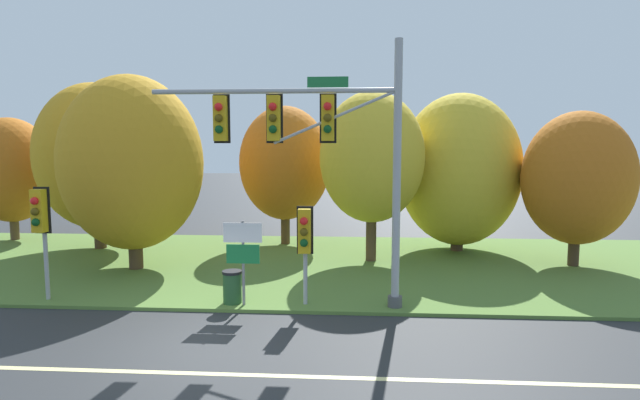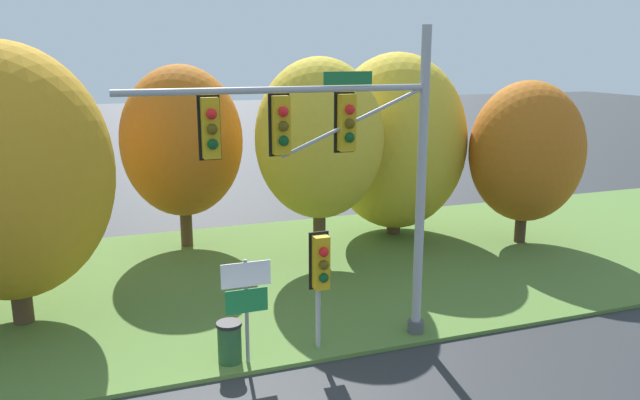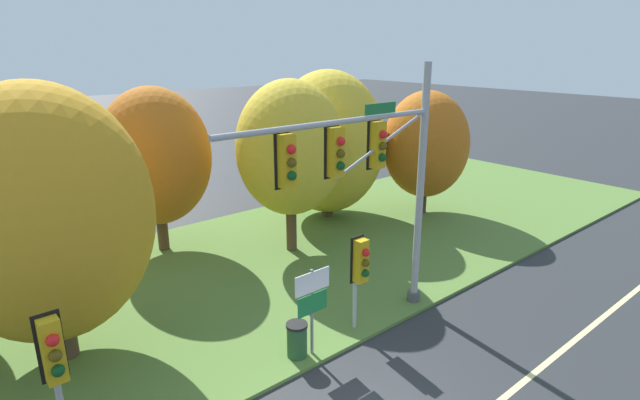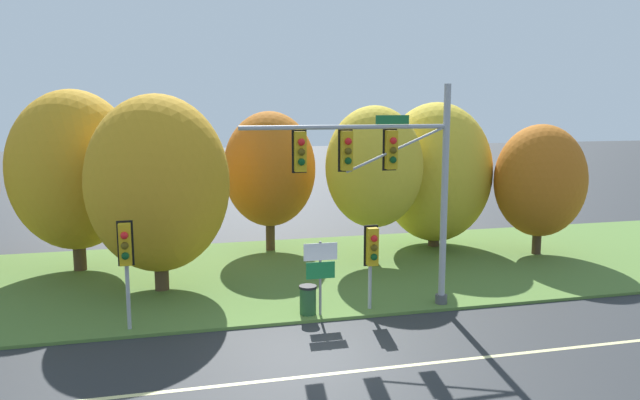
{
  "view_description": "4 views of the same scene",
  "coord_description": "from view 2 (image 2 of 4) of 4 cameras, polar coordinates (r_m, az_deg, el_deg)",
  "views": [
    {
      "loc": [
        3.73,
        -10.55,
        4.46
      ],
      "look_at": [
        2.84,
        3.19,
        3.05
      ],
      "focal_mm": 28.0,
      "sensor_mm": 36.0,
      "label": 1
    },
    {
      "loc": [
        -2.02,
        -9.47,
        6.78
      ],
      "look_at": [
        2.74,
        3.83,
        3.42
      ],
      "focal_mm": 35.0,
      "sensor_mm": 36.0,
      "label": 2
    },
    {
      "loc": [
        -6.37,
        -5.82,
        7.79
      ],
      "look_at": [
        2.0,
        4.11,
        3.74
      ],
      "focal_mm": 28.0,
      "sensor_mm": 36.0,
      "label": 3
    },
    {
      "loc": [
        -3.91,
        -15.52,
        6.76
      ],
      "look_at": [
        0.8,
        3.26,
        3.74
      ],
      "focal_mm": 35.0,
      "sensor_mm": 36.0,
      "label": 4
    }
  ],
  "objects": [
    {
      "name": "route_sign_post",
      "position": [
        13.64,
        -6.75,
        -8.6
      ],
      "size": [
        1.08,
        0.08,
        2.38
      ],
      "color": "slate",
      "rests_on": "grass_verge"
    },
    {
      "name": "tree_right_far",
      "position": [
        23.13,
        6.95,
        5.31
      ],
      "size": [
        5.14,
        5.14,
        6.7
      ],
      "color": "#4C3823",
      "rests_on": "grass_verge"
    },
    {
      "name": "tree_behind_signpost",
      "position": [
        16.76,
        -26.72,
        2.23
      ],
      "size": [
        5.0,
        5.0,
        6.99
      ],
      "color": "#4C3823",
      "rests_on": "grass_verge"
    },
    {
      "name": "tree_furthest_back",
      "position": [
        23.01,
        18.33,
        4.2
      ],
      "size": [
        3.94,
        3.94,
        5.75
      ],
      "color": "#423021",
      "rests_on": "grass_verge"
    },
    {
      "name": "trash_bin",
      "position": [
        14.19,
        -8.27,
        -12.71
      ],
      "size": [
        0.56,
        0.56,
        0.93
      ],
      "color": "#234C28",
      "rests_on": "grass_verge"
    },
    {
      "name": "pedestrian_signal_further_along",
      "position": [
        14.0,
        0.06,
        -6.25
      ],
      "size": [
        0.46,
        0.55,
        2.79
      ],
      "color": "#9EA0A5",
      "rests_on": "grass_verge"
    },
    {
      "name": "traffic_signal_mast",
      "position": [
        13.59,
        1.7,
        4.41
      ],
      "size": [
        6.89,
        0.49,
        7.27
      ],
      "color": "#9EA0A5",
      "rests_on": "grass_verge"
    },
    {
      "name": "grass_verge",
      "position": [
        19.06,
        -12.43,
        -7.63
      ],
      "size": [
        48.0,
        11.5,
        0.1
      ],
      "primitive_type": "cube",
      "color": "#517533",
      "rests_on": "ground"
    },
    {
      "name": "tree_mid_verge",
      "position": [
        21.9,
        -12.5,
        5.25
      ],
      "size": [
        4.14,
        4.14,
        6.3
      ],
      "color": "#4C3823",
      "rests_on": "grass_verge"
    },
    {
      "name": "tree_tall_centre",
      "position": [
        19.55,
        -0.06,
        5.59
      ],
      "size": [
        4.03,
        4.03,
        6.57
      ],
      "color": "#4C3823",
      "rests_on": "grass_verge"
    }
  ]
}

